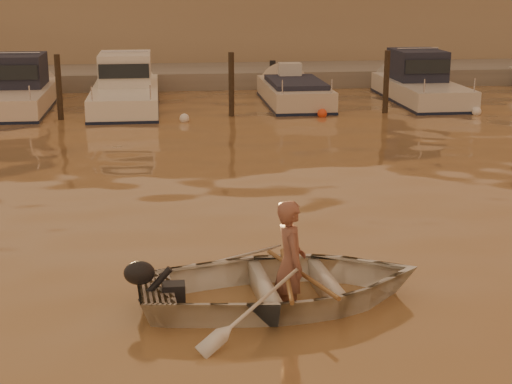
{
  "coord_description": "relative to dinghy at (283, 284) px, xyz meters",
  "views": [
    {
      "loc": [
        -2.43,
        -10.68,
        4.33
      ],
      "look_at": [
        -0.86,
        2.08,
        0.75
      ],
      "focal_mm": 55.0,
      "sensor_mm": 36.0,
      "label": 1
    }
  ],
  "objects": [
    {
      "name": "fender_d",
      "position": [
        3.49,
        14.25,
        -0.18
      ],
      "size": [
        0.3,
        0.3,
        0.3
      ],
      "primitive_type": "sphere",
      "color": "#E4441A",
      "rests_on": "ground_plane"
    },
    {
      "name": "moored_boat_4",
      "position": [
        7.59,
        16.92,
        0.34
      ],
      "size": [
        2.08,
        6.46,
        1.75
      ],
      "primitive_type": null,
      "color": "beige",
      "rests_on": "ground_plane"
    },
    {
      "name": "ground_plane",
      "position": [
        0.86,
        0.92,
        -0.28
      ],
      "size": [
        160.0,
        160.0,
        0.0
      ],
      "primitive_type": "plane",
      "color": "#8E5F38",
      "rests_on": "ground"
    },
    {
      "name": "piling_2",
      "position": [
        0.66,
        14.72,
        0.62
      ],
      "size": [
        0.18,
        0.18,
        2.2
      ],
      "primitive_type": "cylinder",
      "color": "#2D2319",
      "rests_on": "ground_plane"
    },
    {
      "name": "fender_c",
      "position": [
        -0.86,
        13.89,
        -0.18
      ],
      "size": [
        0.3,
        0.3,
        0.3
      ],
      "primitive_type": "sphere",
      "color": "white",
      "rests_on": "ground_plane"
    },
    {
      "name": "oar_starboard",
      "position": [
        0.05,
        0.0,
        0.14
      ],
      "size": [
        0.26,
        2.1,
        0.13
      ],
      "primitive_type": "cylinder",
      "rotation": [
        1.54,
        0.0,
        -0.1
      ],
      "color": "brown",
      "rests_on": "dinghy"
    },
    {
      "name": "piling_3",
      "position": [
        5.66,
        14.72,
        0.62
      ],
      "size": [
        0.18,
        0.18,
        2.2
      ],
      "primitive_type": "cylinder",
      "color": "#2D2319",
      "rests_on": "ground_plane"
    },
    {
      "name": "moored_boat_1",
      "position": [
        -6.31,
        16.92,
        0.34
      ],
      "size": [
        2.19,
        6.53,
        1.75
      ],
      "primitive_type": null,
      "color": "beige",
      "rests_on": "ground_plane"
    },
    {
      "name": "quay",
      "position": [
        0.86,
        22.42,
        -0.13
      ],
      "size": [
        52.0,
        4.0,
        1.0
      ],
      "primitive_type": "cube",
      "color": "gray",
      "rests_on": "ground_plane"
    },
    {
      "name": "outboard_motor",
      "position": [
        -1.5,
        -0.12,
        -0.0
      ],
      "size": [
        0.93,
        0.47,
        0.7
      ],
      "primitive_type": null,
      "rotation": [
        0.0,
        0.0,
        0.08
      ],
      "color": "black",
      "rests_on": "dinghy"
    },
    {
      "name": "fender_e",
      "position": [
        8.48,
        14.02,
        -0.18
      ],
      "size": [
        0.3,
        0.3,
        0.3
      ],
      "primitive_type": "sphere",
      "color": "white",
      "rests_on": "ground_plane"
    },
    {
      "name": "waterfront_building",
      "position": [
        0.86,
        27.92,
        2.12
      ],
      "size": [
        46.0,
        7.0,
        4.8
      ],
      "primitive_type": "cube",
      "color": "#9E8466",
      "rests_on": "quay"
    },
    {
      "name": "moored_boat_2",
      "position": [
        -2.72,
        16.92,
        0.34
      ],
      "size": [
        2.16,
        7.27,
        1.75
      ],
      "primitive_type": null,
      "color": "white",
      "rests_on": "ground_plane"
    },
    {
      "name": "piling_1",
      "position": [
        -4.64,
        14.72,
        0.62
      ],
      "size": [
        0.18,
        0.18,
        2.2
      ],
      "primitive_type": "cylinder",
      "color": "#2D2319",
      "rests_on": "ground_plane"
    },
    {
      "name": "moored_boat_3",
      "position": [
        3.05,
        16.92,
        -0.06
      ],
      "size": [
        1.98,
        5.75,
        0.95
      ],
      "primitive_type": null,
      "color": "beige",
      "rests_on": "ground_plane"
    },
    {
      "name": "person",
      "position": [
        0.1,
        0.01,
        0.29
      ],
      "size": [
        0.47,
        0.67,
        1.76
      ],
      "primitive_type": "imported",
      "rotation": [
        0.0,
        0.0,
        1.65
      ],
      "color": "#8D5846",
      "rests_on": "dinghy"
    },
    {
      "name": "dinghy",
      "position": [
        0.0,
        0.0,
        0.0
      ],
      "size": [
        4.1,
        3.08,
        0.81
      ],
      "primitive_type": "imported",
      "rotation": [
        0.0,
        0.0,
        1.65
      ],
      "color": "silver",
      "rests_on": "ground_plane"
    },
    {
      "name": "oar_port",
      "position": [
        0.25,
        0.02,
        0.14
      ],
      "size": [
        0.65,
        2.03,
        0.13
      ],
      "primitive_type": "cylinder",
      "rotation": [
        1.54,
        0.0,
        0.29
      ],
      "color": "brown",
      "rests_on": "dinghy"
    }
  ]
}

